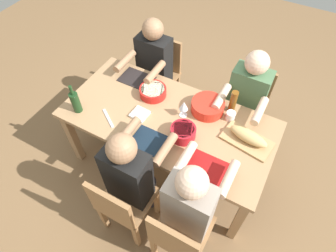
# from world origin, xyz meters

# --- Properties ---
(ground_plane) EXTENTS (8.00, 8.00, 0.00)m
(ground_plane) POSITION_xyz_m (0.00, 0.00, 0.00)
(ground_plane) COLOR brown
(dining_table) EXTENTS (1.84, 0.90, 0.74)m
(dining_table) POSITION_xyz_m (0.00, 0.00, 0.66)
(dining_table) COLOR #A87F56
(dining_table) RESTS_ON ground_plane
(chair_far_right) EXTENTS (0.40, 0.40, 0.85)m
(chair_far_right) POSITION_xyz_m (0.51, 0.77, 0.48)
(chair_far_right) COLOR #9E7044
(chair_far_right) RESTS_ON ground_plane
(diner_far_right) EXTENTS (0.41, 0.53, 1.20)m
(diner_far_right) POSITION_xyz_m (0.51, 0.59, 0.70)
(diner_far_right) COLOR #2D2D38
(diner_far_right) RESTS_ON ground_plane
(chair_near_center) EXTENTS (0.40, 0.40, 0.85)m
(chair_near_center) POSITION_xyz_m (0.00, -0.77, 0.48)
(chair_near_center) COLOR #9E7044
(chair_near_center) RESTS_ON ground_plane
(diner_near_center) EXTENTS (0.41, 0.53, 1.20)m
(diner_near_center) POSITION_xyz_m (0.00, -0.59, 0.70)
(diner_near_center) COLOR #2D2D38
(diner_near_center) RESTS_ON ground_plane
(chair_near_right) EXTENTS (0.40, 0.40, 0.85)m
(chair_near_right) POSITION_xyz_m (0.51, -0.77, 0.48)
(chair_near_right) COLOR #9E7044
(chair_near_right) RESTS_ON ground_plane
(diner_near_right) EXTENTS (0.41, 0.53, 1.20)m
(diner_near_right) POSITION_xyz_m (0.51, -0.59, 0.70)
(diner_near_right) COLOR #2D2D38
(diner_near_right) RESTS_ON ground_plane
(chair_far_left) EXTENTS (0.40, 0.40, 0.85)m
(chair_far_left) POSITION_xyz_m (-0.51, 0.77, 0.48)
(chair_far_left) COLOR #9E7044
(chair_far_left) RESTS_ON ground_plane
(diner_far_left) EXTENTS (0.41, 0.53, 1.20)m
(diner_far_left) POSITION_xyz_m (-0.51, 0.59, 0.70)
(diner_far_left) COLOR #2D2D38
(diner_far_left) RESTS_ON ground_plane
(serving_bowl_greens) EXTENTS (0.21, 0.21, 0.10)m
(serving_bowl_greens) POSITION_xyz_m (0.20, -0.11, 0.80)
(serving_bowl_greens) COLOR #B21923
(serving_bowl_greens) RESTS_ON dining_table
(serving_bowl_pasta) EXTENTS (0.25, 0.25, 0.08)m
(serving_bowl_pasta) POSITION_xyz_m (-0.26, 0.18, 0.79)
(serving_bowl_pasta) COLOR red
(serving_bowl_pasta) RESTS_ON dining_table
(serving_bowl_fruit) EXTENTS (0.29, 0.29, 0.10)m
(serving_bowl_fruit) POSITION_xyz_m (0.26, 0.24, 0.80)
(serving_bowl_fruit) COLOR red
(serving_bowl_fruit) RESTS_ON dining_table
(cutting_board) EXTENTS (0.43, 0.28, 0.02)m
(cutting_board) POSITION_xyz_m (0.68, 0.09, 0.75)
(cutting_board) COLOR tan
(cutting_board) RESTS_ON dining_table
(bread_loaf) EXTENTS (0.33, 0.16, 0.09)m
(bread_loaf) POSITION_xyz_m (0.68, 0.09, 0.81)
(bread_loaf) COLOR tan
(bread_loaf) RESTS_ON cutting_board
(wine_bottle) EXTENTS (0.08, 0.08, 0.29)m
(wine_bottle) POSITION_xyz_m (-0.74, -0.30, 0.85)
(wine_bottle) COLOR #193819
(wine_bottle) RESTS_ON dining_table
(beer_bottle) EXTENTS (0.06, 0.06, 0.22)m
(beer_bottle) POSITION_xyz_m (0.45, 0.35, 0.85)
(beer_bottle) COLOR brown
(beer_bottle) RESTS_ON dining_table
(wine_glass) EXTENTS (0.08, 0.08, 0.17)m
(wine_glass) POSITION_xyz_m (0.10, 0.09, 0.86)
(wine_glass) COLOR silver
(wine_glass) RESTS_ON dining_table
(cup_far_right) EXTENTS (0.08, 0.08, 0.08)m
(cup_far_right) POSITION_xyz_m (0.47, 0.25, 0.78)
(cup_far_right) COLOR white
(cup_far_right) RESTS_ON dining_table
(placemat_near_center) EXTENTS (0.32, 0.23, 0.01)m
(placemat_near_center) POSITION_xyz_m (0.00, -0.29, 0.74)
(placemat_near_center) COLOR #142333
(placemat_near_center) RESTS_ON dining_table
(placemat_near_right) EXTENTS (0.32, 0.23, 0.01)m
(placemat_near_right) POSITION_xyz_m (0.51, -0.29, 0.74)
(placemat_near_right) COLOR maroon
(placemat_near_right) RESTS_ON dining_table
(placemat_far_left) EXTENTS (0.32, 0.23, 0.01)m
(placemat_far_left) POSITION_xyz_m (-0.51, 0.29, 0.74)
(placemat_far_left) COLOR black
(placemat_far_left) RESTS_ON dining_table
(carving_knife) EXTENTS (0.20, 0.15, 0.01)m
(carving_knife) POSITION_xyz_m (-0.45, -0.25, 0.74)
(carving_knife) COLOR silver
(carving_knife) RESTS_ON dining_table
(napkin_stack) EXTENTS (0.15, 0.15, 0.02)m
(napkin_stack) POSITION_xyz_m (-0.23, -0.09, 0.75)
(napkin_stack) COLOR white
(napkin_stack) RESTS_ON dining_table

